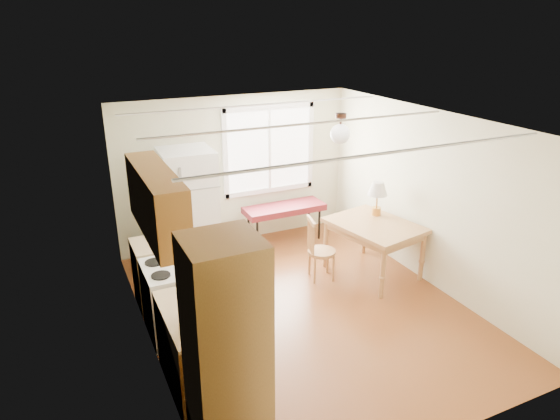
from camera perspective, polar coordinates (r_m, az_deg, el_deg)
room_shell at (r=6.24m, az=2.94°, el=-1.39°), size 4.60×5.60×2.62m
kitchen_run at (r=5.34m, az=-10.61°, el=-10.78°), size 0.65×3.40×2.20m
window_unit at (r=8.51m, az=-1.24°, el=6.90°), size 1.64×0.05×1.51m
pendant_light at (r=6.61m, az=6.90°, el=8.75°), size 0.26×0.26×0.40m
refrigerator at (r=7.64m, az=-10.34°, el=0.01°), size 0.80×0.81×1.86m
bench at (r=8.53m, az=0.49°, el=0.07°), size 1.40×0.52×0.64m
dining_table at (r=7.49m, az=10.71°, el=-2.26°), size 1.22×1.48×0.82m
chair at (r=7.29m, az=4.15°, el=-4.06°), size 0.44×0.44×0.95m
table_lamp at (r=7.65m, az=11.10°, el=2.12°), size 0.30×0.30×0.53m
coffee_maker at (r=4.90m, az=-9.53°, el=-11.21°), size 0.19×0.25×0.37m
kettle at (r=5.01m, az=-10.08°, el=-10.93°), size 0.13×0.13×0.24m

